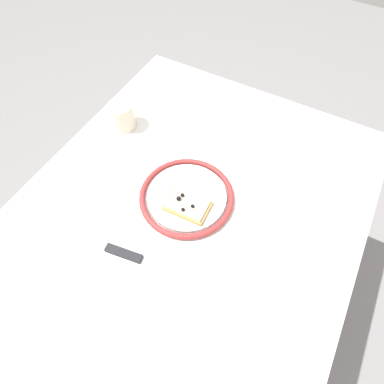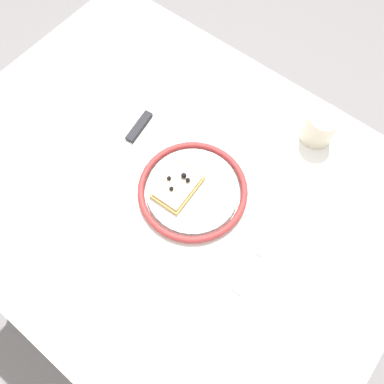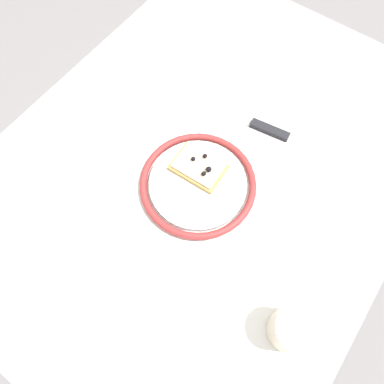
% 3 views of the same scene
% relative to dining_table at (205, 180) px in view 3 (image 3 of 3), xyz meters
% --- Properties ---
extents(ground_plane, '(6.00, 6.00, 0.00)m').
position_rel_dining_table_xyz_m(ground_plane, '(0.00, 0.00, -0.67)').
color(ground_plane, slate).
extents(dining_table, '(1.08, 0.83, 0.77)m').
position_rel_dining_table_xyz_m(dining_table, '(0.00, 0.00, 0.00)').
color(dining_table, white).
rests_on(dining_table, ground_plane).
extents(plate, '(0.24, 0.24, 0.02)m').
position_rel_dining_table_xyz_m(plate, '(-0.06, -0.02, 0.10)').
color(plate, white).
rests_on(plate, dining_table).
extents(pizza_slice_near, '(0.08, 0.11, 0.03)m').
position_rel_dining_table_xyz_m(pizza_slice_near, '(-0.03, 0.00, 0.12)').
color(pizza_slice_near, tan).
rests_on(pizza_slice_near, plate).
extents(knife, '(0.06, 0.24, 0.01)m').
position_rel_dining_table_xyz_m(knife, '(0.14, -0.04, 0.10)').
color(knife, silver).
rests_on(knife, dining_table).
extents(fork, '(0.03, 0.20, 0.00)m').
position_rel_dining_table_xyz_m(fork, '(-0.25, 0.00, 0.10)').
color(fork, '#BDBDBD').
rests_on(fork, dining_table).
extents(cup, '(0.07, 0.07, 0.08)m').
position_rel_dining_table_xyz_m(cup, '(-0.20, -0.31, 0.13)').
color(cup, beige).
rests_on(cup, dining_table).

